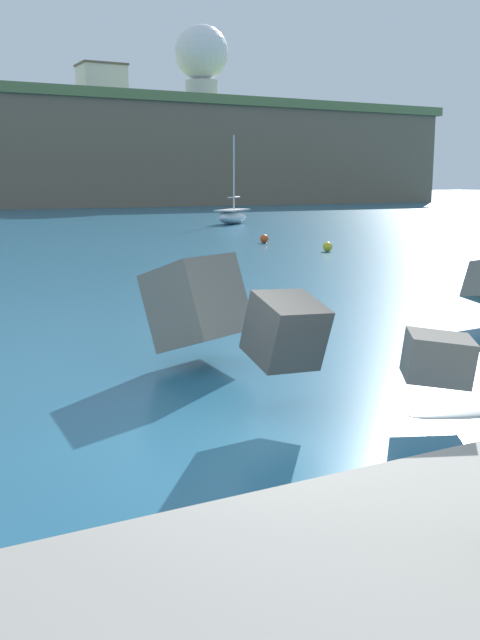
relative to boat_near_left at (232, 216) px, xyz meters
name	(u,v)px	position (x,y,z in m)	size (l,w,h in m)	color
ground_plane	(236,443)	(-21.26, -41.17, -0.60)	(400.00, 400.00, 0.00)	#235B7A
breakwater_jetty	(294,322)	(-19.59, -39.81, 0.51)	(32.33, 7.20, 2.43)	#4C4944
boat_near_left	(232,216)	(0.00, 0.00, 0.00)	(4.29, 4.18, 6.45)	white
mooring_buoy_inner	(328,247)	(-6.27, -21.45, -0.38)	(0.44, 0.44, 0.44)	yellow
mooring_buoy_outer	(264,239)	(-6.51, -16.13, -0.38)	(0.44, 0.44, 0.44)	#E54C1E
headland_bluff	(69,153)	(2.04, 52.64, 6.40)	(104.60, 32.07, 13.94)	#756651
radar_dome	(202,58)	(20.05, 48.05, 19.46)	(7.49, 7.49, 10.57)	silver
station_building_east	(102,84)	(8.12, 56.16, 16.13)	(6.51, 5.39, 5.54)	silver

